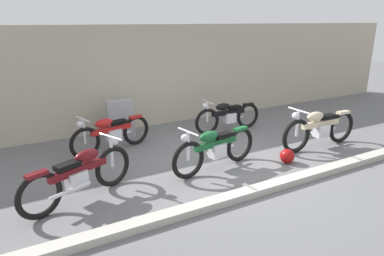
{
  "coord_description": "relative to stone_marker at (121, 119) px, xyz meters",
  "views": [
    {
      "loc": [
        -3.84,
        -5.25,
        2.8
      ],
      "look_at": [
        -0.35,
        1.02,
        0.55
      ],
      "focal_mm": 32.34,
      "sensor_mm": 36.0,
      "label": 1
    }
  ],
  "objects": [
    {
      "name": "helmet",
      "position": [
        2.45,
        -3.15,
        -0.33
      ],
      "size": [
        0.3,
        0.3,
        0.3
      ],
      "primitive_type": "sphere",
      "color": "maroon",
      "rests_on": "ground_plane"
    },
    {
      "name": "building_wall",
      "position": [
        1.41,
        0.79,
        0.87
      ],
      "size": [
        18.0,
        0.3,
        2.7
      ],
      "primitive_type": "cube",
      "color": "#B2A893",
      "rests_on": "ground_plane"
    },
    {
      "name": "motorcycle_black",
      "position": [
        2.59,
        -0.81,
        -0.06
      ],
      "size": [
        1.94,
        0.54,
        0.87
      ],
      "rotation": [
        0.0,
        0.0,
        3.11
      ],
      "color": "black",
      "rests_on": "ground_plane"
    },
    {
      "name": "motorcycle_green",
      "position": [
        0.99,
        -2.7,
        -0.03
      ],
      "size": [
        2.04,
        0.64,
        0.92
      ],
      "rotation": [
        0.0,
        0.0,
        3.31
      ],
      "color": "black",
      "rests_on": "ground_plane"
    },
    {
      "name": "motorcycle_red",
      "position": [
        -0.48,
        -0.77,
        -0.05
      ],
      "size": [
        1.93,
        0.73,
        0.89
      ],
      "rotation": [
        0.0,
        0.0,
        3.4
      ],
      "color": "black",
      "rests_on": "ground_plane"
    },
    {
      "name": "motorcycle_cream",
      "position": [
        3.71,
        -2.82,
        -0.01
      ],
      "size": [
        2.19,
        0.61,
        0.98
      ],
      "rotation": [
        0.0,
        0.0,
        3.12
      ],
      "color": "black",
      "rests_on": "ground_plane"
    },
    {
      "name": "stone_marker",
      "position": [
        0.0,
        0.0,
        0.0
      ],
      "size": [
        0.66,
        0.27,
        0.96
      ],
      "primitive_type": "cube",
      "rotation": [
        0.0,
        0.0,
        -0.12
      ],
      "color": "#9E9EA3",
      "rests_on": "ground_plane"
    },
    {
      "name": "ground_plane",
      "position": [
        1.41,
        -2.68,
        -0.48
      ],
      "size": [
        40.0,
        40.0,
        0.0
      ],
      "primitive_type": "plane",
      "color": "slate"
    },
    {
      "name": "curb_strip",
      "position": [
        1.41,
        -3.89,
        -0.42
      ],
      "size": [
        18.0,
        0.24,
        0.12
      ],
      "primitive_type": "cube",
      "color": "#B7B2A8",
      "rests_on": "ground_plane"
    },
    {
      "name": "motorcycle_maroon",
      "position": [
        -1.54,
        -2.66,
        -0.03
      ],
      "size": [
        1.94,
        0.97,
        0.93
      ],
      "rotation": [
        0.0,
        0.0,
        0.39
      ],
      "color": "black",
      "rests_on": "ground_plane"
    }
  ]
}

